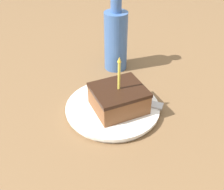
{
  "coord_description": "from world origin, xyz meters",
  "views": [
    {
      "loc": [
        -0.47,
        0.24,
        0.43
      ],
      "look_at": [
        0.0,
        0.03,
        0.05
      ],
      "focal_mm": 42.0,
      "sensor_mm": 36.0,
      "label": 1
    }
  ],
  "objects_px": {
    "cake_slice": "(119,98)",
    "plate": "(112,107)",
    "fork": "(131,100)",
    "bottle": "(116,39)"
  },
  "relations": [
    {
      "from": "cake_slice",
      "to": "fork",
      "type": "height_order",
      "value": "cake_slice"
    },
    {
      "from": "cake_slice",
      "to": "bottle",
      "type": "height_order",
      "value": "bottle"
    },
    {
      "from": "cake_slice",
      "to": "fork",
      "type": "bearing_deg",
      "value": -72.07
    },
    {
      "from": "cake_slice",
      "to": "fork",
      "type": "relative_size",
      "value": 0.93
    },
    {
      "from": "cake_slice",
      "to": "plate",
      "type": "bearing_deg",
      "value": 25.49
    },
    {
      "from": "plate",
      "to": "fork",
      "type": "distance_m",
      "value": 0.05
    },
    {
      "from": "plate",
      "to": "bottle",
      "type": "relative_size",
      "value": 0.98
    },
    {
      "from": "plate",
      "to": "fork",
      "type": "relative_size",
      "value": 1.55
    },
    {
      "from": "fork",
      "to": "plate",
      "type": "bearing_deg",
      "value": 83.51
    },
    {
      "from": "plate",
      "to": "cake_slice",
      "type": "distance_m",
      "value": 0.04
    }
  ]
}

